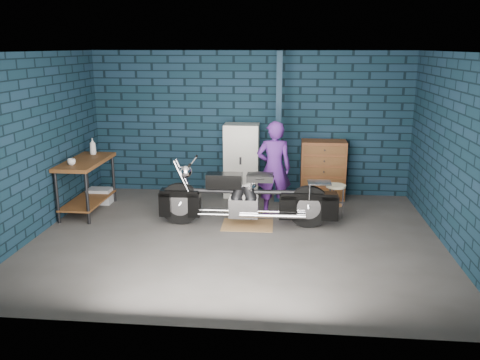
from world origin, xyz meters
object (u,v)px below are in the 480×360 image
object	(u,v)px
workbench	(87,186)
locker	(242,161)
motorcycle	(248,193)
tool_chest	(323,170)
person	(274,168)
shop_stool	(335,202)
storage_bin	(100,196)

from	to	relation	value
workbench	locker	xyz separation A→B (m)	(2.55, 1.20, 0.23)
workbench	locker	distance (m)	2.83
workbench	motorcycle	bearing A→B (deg)	-8.97
workbench	motorcycle	xyz separation A→B (m)	(2.80, -0.44, 0.08)
workbench	tool_chest	distance (m)	4.24
person	tool_chest	size ratio (longest dim) A/B	1.46
workbench	shop_stool	distance (m)	4.21
workbench	locker	size ratio (longest dim) A/B	1.02
storage_bin	locker	bearing A→B (deg)	15.57
workbench	shop_stool	bearing A→B (deg)	0.09
motorcycle	locker	size ratio (longest dim) A/B	1.75
workbench	locker	world-z (taller)	locker
locker	tool_chest	xyz separation A→B (m)	(1.52, 0.00, -0.14)
storage_bin	locker	world-z (taller)	locker
motorcycle	storage_bin	world-z (taller)	motorcycle
storage_bin	shop_stool	bearing A→B (deg)	-6.72
storage_bin	shop_stool	world-z (taller)	shop_stool
storage_bin	shop_stool	size ratio (longest dim) A/B	0.74
workbench	tool_chest	bearing A→B (deg)	16.49
person	motorcycle	bearing A→B (deg)	49.80
motorcycle	shop_stool	world-z (taller)	motorcycle
motorcycle	person	distance (m)	0.78
shop_stool	person	bearing A→B (deg)	170.55
storage_bin	tool_chest	world-z (taller)	tool_chest
shop_stool	workbench	bearing A→B (deg)	-179.91
person	tool_chest	bearing A→B (deg)	-138.67
storage_bin	workbench	bearing A→B (deg)	-92.29
shop_stool	tool_chest	bearing A→B (deg)	96.50
locker	shop_stool	distance (m)	2.08
motorcycle	locker	world-z (taller)	locker
motorcycle	tool_chest	bearing A→B (deg)	51.27
person	shop_stool	world-z (taller)	person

